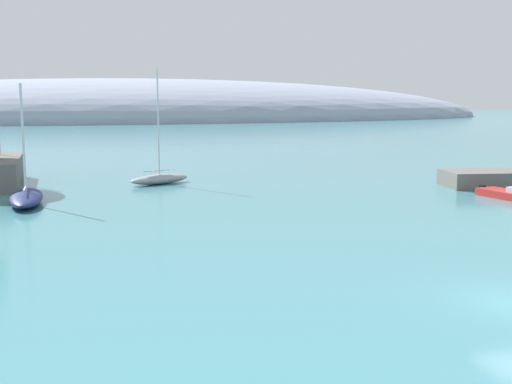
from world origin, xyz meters
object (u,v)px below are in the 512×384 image
at_px(sailboat_navy_outer_mooring, 26,197).
at_px(motorboat_red_foreground, 510,194).
at_px(sailboat_grey_mid_mooring, 159,178).
at_px(sailboat_teal_near_shore, 2,176).

height_order(sailboat_navy_outer_mooring, motorboat_red_foreground, sailboat_navy_outer_mooring).
bearing_deg(sailboat_navy_outer_mooring, motorboat_red_foreground, -102.09).
height_order(sailboat_grey_mid_mooring, motorboat_red_foreground, sailboat_grey_mid_mooring).
relative_size(sailboat_grey_mid_mooring, sailboat_navy_outer_mooring, 1.17).
bearing_deg(sailboat_teal_near_shore, sailboat_navy_outer_mooring, 171.59).
bearing_deg(motorboat_red_foreground, sailboat_grey_mid_mooring, -131.51).
bearing_deg(sailboat_teal_near_shore, sailboat_grey_mid_mooring, -134.23).
distance_m(sailboat_grey_mid_mooring, sailboat_navy_outer_mooring, 13.50).
distance_m(sailboat_teal_near_shore, motorboat_red_foreground, 44.28).
distance_m(sailboat_teal_near_shore, sailboat_grey_mid_mooring, 15.08).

